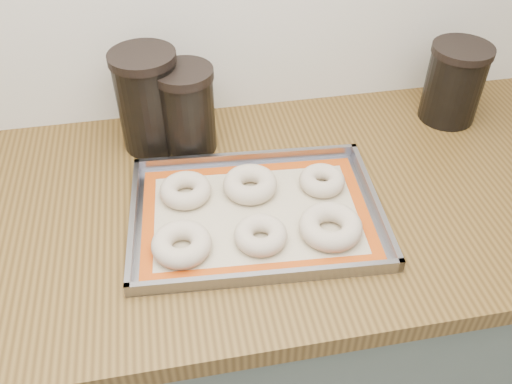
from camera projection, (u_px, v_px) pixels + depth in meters
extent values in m
cube|color=#596458|center=(307.00, 326.00, 1.38)|extent=(3.00, 0.65, 0.86)
cube|color=brown|center=(321.00, 195.00, 1.09)|extent=(3.06, 0.68, 0.04)
cube|color=gray|center=(256.00, 215.00, 1.01)|extent=(0.48, 0.36, 0.00)
cube|color=gray|center=(247.00, 158.00, 1.12)|extent=(0.46, 0.04, 0.02)
cube|color=gray|center=(267.00, 277.00, 0.88)|extent=(0.46, 0.04, 0.02)
cube|color=gray|center=(133.00, 220.00, 0.98)|extent=(0.03, 0.33, 0.02)
cube|color=gray|center=(374.00, 201.00, 1.02)|extent=(0.03, 0.33, 0.02)
cube|color=#C6B793|center=(256.00, 214.00, 1.01)|extent=(0.44, 0.32, 0.00)
cube|color=#BA430C|center=(249.00, 169.00, 1.11)|extent=(0.42, 0.05, 0.00)
cube|color=#BA430C|center=(265.00, 269.00, 0.91)|extent=(0.42, 0.05, 0.00)
cube|color=#BA430C|center=(148.00, 222.00, 0.99)|extent=(0.04, 0.25, 0.00)
cube|color=#BA430C|center=(360.00, 205.00, 1.03)|extent=(0.04, 0.25, 0.00)
torus|color=beige|center=(182.00, 244.00, 0.93)|extent=(0.13, 0.13, 0.04)
torus|color=beige|center=(261.00, 235.00, 0.95)|extent=(0.12, 0.12, 0.03)
torus|color=beige|center=(331.00, 227.00, 0.96)|extent=(0.15, 0.15, 0.04)
torus|color=beige|center=(186.00, 190.00, 1.03)|extent=(0.11, 0.11, 0.03)
torus|color=beige|center=(250.00, 184.00, 1.05)|extent=(0.13, 0.13, 0.04)
torus|color=beige|center=(322.00, 181.00, 1.06)|extent=(0.10, 0.10, 0.03)
cylinder|color=black|center=(149.00, 104.00, 1.12)|extent=(0.13, 0.13, 0.20)
cylinder|color=black|center=(142.00, 57.00, 1.05)|extent=(0.13, 0.13, 0.02)
cylinder|color=black|center=(187.00, 114.00, 1.12)|extent=(0.11, 0.11, 0.17)
cylinder|color=black|center=(183.00, 74.00, 1.06)|extent=(0.12, 0.12, 0.02)
cylinder|color=black|center=(453.00, 86.00, 1.21)|extent=(0.13, 0.13, 0.16)
cylinder|color=black|center=(463.00, 50.00, 1.15)|extent=(0.13, 0.13, 0.02)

